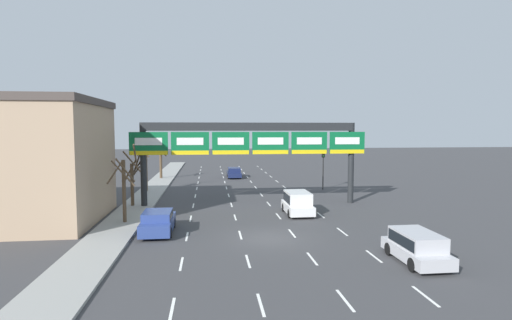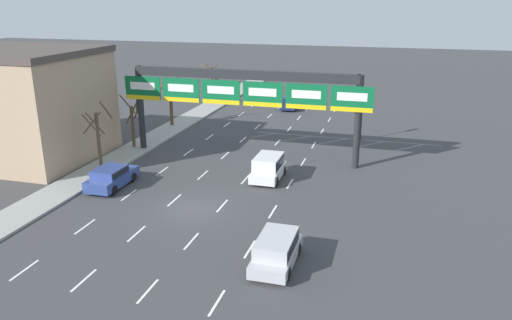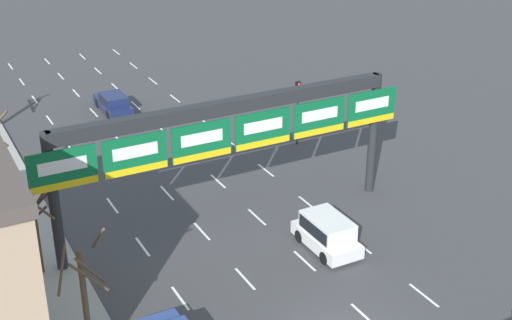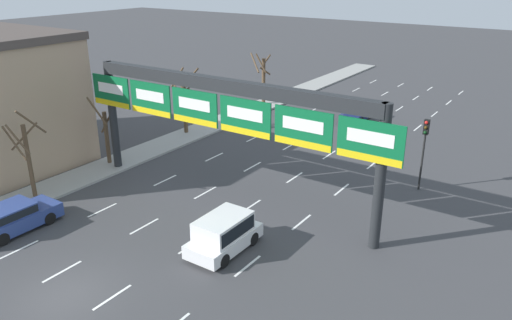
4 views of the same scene
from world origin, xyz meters
TOP-DOWN VIEW (x-y plane):
  - ground_plane at (0.00, 0.00)m, footprint 220.00×220.00m
  - sidewalk_left at (-9.65, 0.00)m, footprint 2.80×110.00m
  - lane_dashes at (-0.00, 13.50)m, footprint 10.02×67.00m
  - sign_gantry at (0.00, 10.72)m, footprint 20.25×0.70m
  - building_near at (-18.09, 6.23)m, footprint 13.55×10.40m
  - suv_white at (3.23, 6.48)m, footprint 1.93×3.91m
  - car_navy at (-0.22, 30.48)m, footprint 1.82×4.61m
  - car_blue at (-6.82, 2.01)m, footprint 1.92×4.32m
  - suv_silver at (6.65, -5.15)m, footprint 1.88×4.12m
  - traffic_light_near_gantry at (8.80, 18.66)m, footprint 0.30×0.35m
  - tree_bare_closest at (-9.97, 10.96)m, footprint 1.85×1.94m
  - tree_bare_second at (-9.40, 4.78)m, footprint 2.02×2.00m
  - tree_bare_third at (-10.19, 18.89)m, footprint 1.91×1.99m
  - tree_bare_furthest at (-9.91, 29.84)m, footprint 2.14×2.01m

SIDE VIEW (x-z plane):
  - ground_plane at x=0.00m, z-range 0.00..0.00m
  - lane_dashes at x=0.00m, z-range 0.00..0.01m
  - sidewalk_left at x=-9.65m, z-range 0.00..0.15m
  - car_navy at x=-0.22m, z-range 0.05..1.42m
  - car_blue at x=-6.82m, z-range 0.05..1.51m
  - suv_silver at x=6.65m, z-range 0.09..1.64m
  - suv_white at x=3.23m, z-range 0.09..1.87m
  - tree_bare_closest at x=-9.97m, z-range 0.13..4.82m
  - tree_bare_furthest at x=-9.91m, z-range 0.31..5.20m
  - tree_bare_second at x=-9.40m, z-range 0.06..5.54m
  - tree_bare_third at x=-10.19m, z-range 0.29..5.47m
  - traffic_light_near_gantry at x=8.80m, z-range 0.96..5.38m
  - building_near at x=-18.09m, z-range 0.01..8.79m
  - sign_gantry at x=0.00m, z-range 2.07..9.24m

